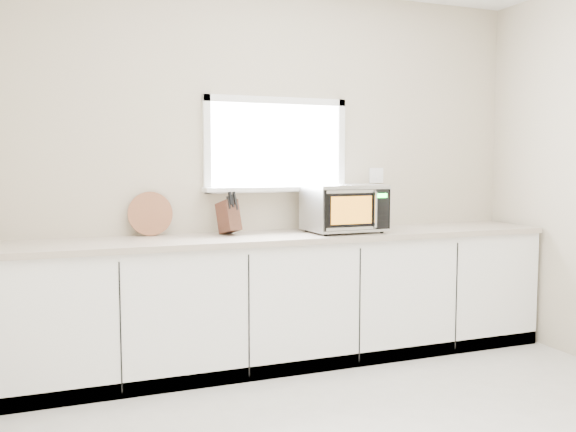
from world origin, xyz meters
name	(u,v)px	position (x,y,z in m)	size (l,w,h in m)	color
back_wall	(276,170)	(0.00, 2.00, 1.36)	(4.00, 0.17, 2.70)	beige
cabinets	(290,301)	(0.00, 1.70, 0.44)	(3.92, 0.60, 0.88)	white
countertop	(290,237)	(0.00, 1.69, 0.90)	(3.92, 0.64, 0.04)	#BAA899
microwave	(344,207)	(0.40, 1.65, 1.10)	(0.54, 0.45, 0.34)	black
knife_block	(229,216)	(-0.42, 1.81, 1.05)	(0.15, 0.23, 0.30)	#442218
cutting_board	(150,214)	(-0.93, 1.94, 1.07)	(0.30, 0.30, 0.02)	#925C38
coffee_grinder	(318,214)	(0.28, 1.84, 1.04)	(0.15, 0.15, 0.24)	#B4B7BC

